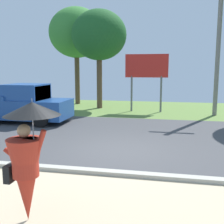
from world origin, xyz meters
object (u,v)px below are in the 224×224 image
utility_pole (219,43)px  roadside_billboard (147,70)px  pickup_truck (18,104)px  tree_center_back (76,33)px  tree_left_far (99,36)px  monk_pedestrian (27,161)px

utility_pole → roadside_billboard: utility_pole is taller
roadside_billboard → pickup_truck: bearing=-142.1°
utility_pole → tree_center_back: size_ratio=1.09×
tree_center_back → tree_left_far: bearing=-41.0°
utility_pole → roadside_billboard: size_ratio=2.21×
pickup_truck → tree_center_back: bearing=88.7°
pickup_truck → tree_center_back: tree_center_back is taller
utility_pole → tree_center_back: (-9.35, 3.49, 1.18)m
tree_left_far → tree_center_back: bearing=139.0°
roadside_billboard → tree_center_back: bearing=151.9°
monk_pedestrian → pickup_truck: monk_pedestrian is taller
pickup_truck → roadside_billboard: bearing=40.9°
roadside_billboard → tree_center_back: 6.67m
monk_pedestrian → roadside_billboard: bearing=98.5°
roadside_billboard → tree_left_far: bearing=163.2°
roadside_billboard → tree_center_back: tree_center_back is taller
tree_left_far → monk_pedestrian: bearing=-80.8°
pickup_truck → utility_pole: bearing=25.1°
monk_pedestrian → utility_pole: size_ratio=0.28×
tree_left_far → tree_center_back: 2.94m
monk_pedestrian → utility_pole: (4.92, 12.28, 2.97)m
utility_pole → tree_center_back: utility_pole is taller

